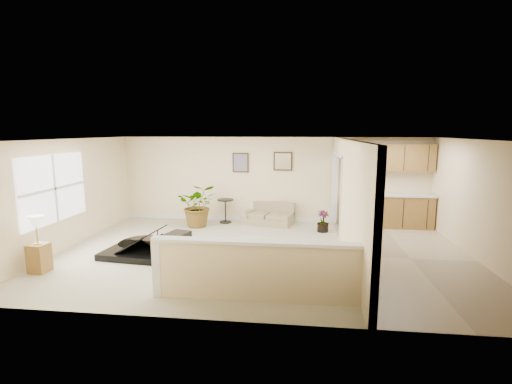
# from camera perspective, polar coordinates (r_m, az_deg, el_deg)

# --- Properties ---
(floor) EXTENTS (9.00, 9.00, 0.00)m
(floor) POSITION_cam_1_polar(r_m,az_deg,el_deg) (8.31, 1.03, -9.41)
(floor) COLOR #B1A789
(floor) RESTS_ON ground
(back_wall) EXTENTS (9.00, 0.04, 2.50)m
(back_wall) POSITION_cam_1_polar(r_m,az_deg,el_deg) (10.95, 2.57, 1.89)
(back_wall) COLOR beige
(back_wall) RESTS_ON floor
(front_wall) EXTENTS (9.00, 0.04, 2.50)m
(front_wall) POSITION_cam_1_polar(r_m,az_deg,el_deg) (5.10, -2.22, -6.92)
(front_wall) COLOR beige
(front_wall) RESTS_ON floor
(left_wall) EXTENTS (0.04, 6.00, 2.50)m
(left_wall) POSITION_cam_1_polar(r_m,az_deg,el_deg) (9.54, -26.95, -0.25)
(left_wall) COLOR beige
(left_wall) RESTS_ON floor
(right_wall) EXTENTS (0.04, 6.00, 2.50)m
(right_wall) POSITION_cam_1_polar(r_m,az_deg,el_deg) (8.80, 31.66, -1.37)
(right_wall) COLOR beige
(right_wall) RESTS_ON floor
(ceiling) EXTENTS (9.00, 6.00, 0.04)m
(ceiling) POSITION_cam_1_polar(r_m,az_deg,el_deg) (7.87, 1.08, 8.09)
(ceiling) COLOR white
(ceiling) RESTS_ON back_wall
(kitchen_vinyl) EXTENTS (2.70, 6.00, 0.01)m
(kitchen_vinyl) POSITION_cam_1_polar(r_m,az_deg,el_deg) (8.62, 22.67, -9.45)
(kitchen_vinyl) COLOR tan
(kitchen_vinyl) RESTS_ON floor
(interior_partition) EXTENTS (0.18, 5.99, 2.50)m
(interior_partition) POSITION_cam_1_polar(r_m,az_deg,el_deg) (8.28, 13.72, -1.03)
(interior_partition) COLOR beige
(interior_partition) RESTS_ON floor
(pony_half_wall) EXTENTS (3.42, 0.22, 1.00)m
(pony_half_wall) POSITION_cam_1_polar(r_m,az_deg,el_deg) (5.98, -0.40, -11.80)
(pony_half_wall) COLOR beige
(pony_half_wall) RESTS_ON floor
(left_window) EXTENTS (0.05, 2.15, 1.45)m
(left_window) POSITION_cam_1_polar(r_m,az_deg,el_deg) (9.10, -28.68, 0.47)
(left_window) COLOR white
(left_window) RESTS_ON left_wall
(wall_art_left) EXTENTS (0.48, 0.04, 0.58)m
(wall_art_left) POSITION_cam_1_polar(r_m,az_deg,el_deg) (10.98, -2.39, 4.54)
(wall_art_left) COLOR #3A2915
(wall_art_left) RESTS_ON back_wall
(wall_mirror) EXTENTS (0.55, 0.04, 0.55)m
(wall_mirror) POSITION_cam_1_polar(r_m,az_deg,el_deg) (10.85, 4.16, 4.73)
(wall_mirror) COLOR #3A2915
(wall_mirror) RESTS_ON back_wall
(kitchen_cabinets) EXTENTS (2.36, 0.65, 2.33)m
(kitchen_cabinets) POSITION_cam_1_polar(r_m,az_deg,el_deg) (10.99, 19.28, -0.60)
(kitchen_cabinets) COLOR olive
(kitchen_cabinets) RESTS_ON floor
(piano) EXTENTS (1.66, 1.71, 1.26)m
(piano) POSITION_cam_1_polar(r_m,az_deg,el_deg) (8.60, -17.75, -5.56)
(piano) COLOR black
(piano) RESTS_ON floor
(piano_bench) EXTENTS (0.60, 0.87, 0.53)m
(piano_bench) POSITION_cam_1_polar(r_m,az_deg,el_deg) (8.10, -12.49, -8.17)
(piano_bench) COLOR black
(piano_bench) RESTS_ON floor
(loveseat) EXTENTS (1.60, 1.14, 0.80)m
(loveseat) POSITION_cam_1_polar(r_m,az_deg,el_deg) (10.83, 1.93, -3.27)
(loveseat) COLOR tan
(loveseat) RESTS_ON floor
(accent_table) EXTENTS (0.48, 0.48, 0.70)m
(accent_table) POSITION_cam_1_polar(r_m,az_deg,el_deg) (10.92, -4.73, -2.42)
(accent_table) COLOR black
(accent_table) RESTS_ON floor
(palm_plant) EXTENTS (1.27, 1.16, 1.22)m
(palm_plant) POSITION_cam_1_polar(r_m,az_deg,el_deg) (10.57, -8.84, -2.06)
(palm_plant) COLOR black
(palm_plant) RESTS_ON floor
(small_plant) EXTENTS (0.41, 0.41, 0.57)m
(small_plant) POSITION_cam_1_polar(r_m,az_deg,el_deg) (10.11, 10.26, -4.69)
(small_plant) COLOR black
(small_plant) RESTS_ON floor
(lamp_stand) EXTENTS (0.35, 0.35, 1.10)m
(lamp_stand) POSITION_cam_1_polar(r_m,az_deg,el_deg) (8.26, -30.49, -7.50)
(lamp_stand) COLOR olive
(lamp_stand) RESTS_ON floor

